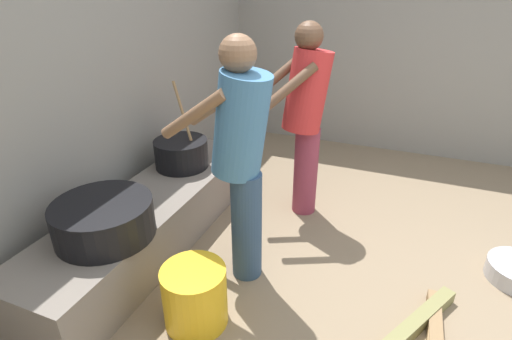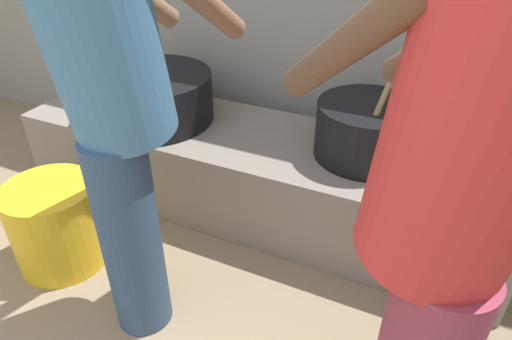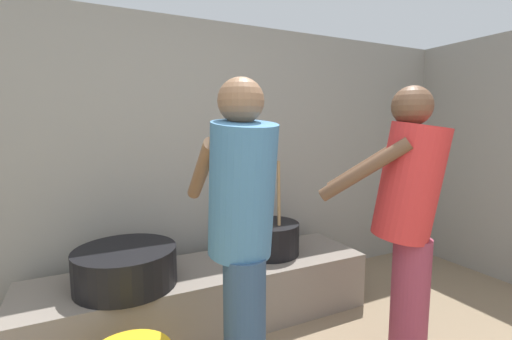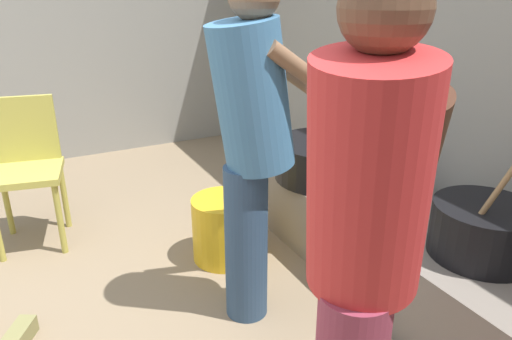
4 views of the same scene
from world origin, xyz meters
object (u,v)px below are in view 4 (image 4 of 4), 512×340
Objects in this scene: chair_olive at (26,164)px; cooking_pot_main at (484,230)px; cook_in_blue_shirt at (253,136)px; bucket_yellow_plastic at (225,228)px; cook_in_red_shirt at (363,240)px; cooking_pot_secondary at (325,160)px.

cooking_pot_main is at bearing 42.51° from chair_olive.
cook_in_blue_shirt is 0.88m from bucket_yellow_plastic.
cooking_pot_main is 2.49m from chair_olive.
cooking_pot_main is at bearing 108.87° from cook_in_red_shirt.
bucket_yellow_plastic is (-1.09, -0.73, -0.34)m from cooking_pot_main.
cook_in_red_shirt is 2.32m from chair_olive.
cook_in_red_shirt is (1.36, -0.86, 0.38)m from cooking_pot_secondary.
cooking_pot_main is at bearing 54.10° from cook_in_blue_shirt.
cook_in_blue_shirt reaches higher than chair_olive.
chair_olive is 2.36× the size of bucket_yellow_plastic.
chair_olive reaches higher than bucket_yellow_plastic.
cooking_pot_main is 1.04m from cooking_pot_secondary.
cook_in_red_shirt reaches higher than bucket_yellow_plastic.
chair_olive is 1.25m from bucket_yellow_plastic.
cooking_pot_main is 1.07m from cook_in_blue_shirt.
cook_in_red_shirt is at bearing -9.15° from cook_in_blue_shirt.
cooking_pot_secondary is 0.68× the size of chair_olive.
cooking_pot_secondary reaches higher than bucket_yellow_plastic.
bucket_yellow_plastic is at bearing -146.18° from cooking_pot_main.
cooking_pot_secondary is at bearing -174.80° from cooking_pot_main.
cooking_pot_main is at bearing 5.20° from cooking_pot_secondary.
cooking_pot_main is 0.78× the size of chair_olive.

